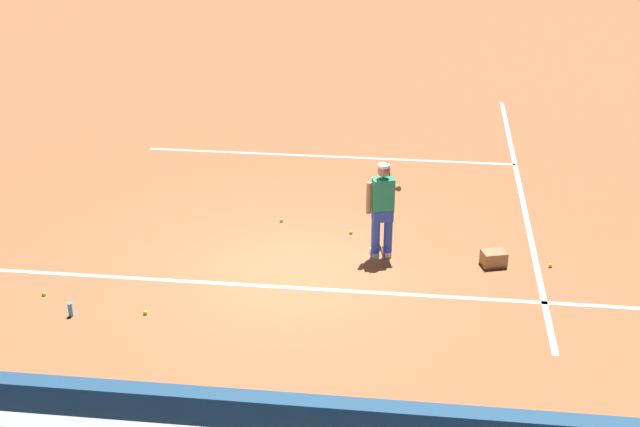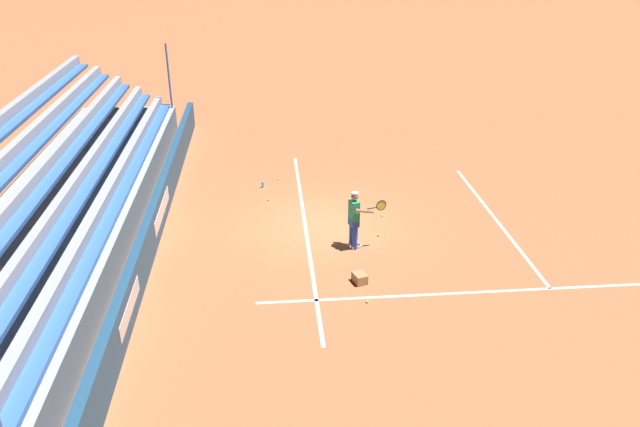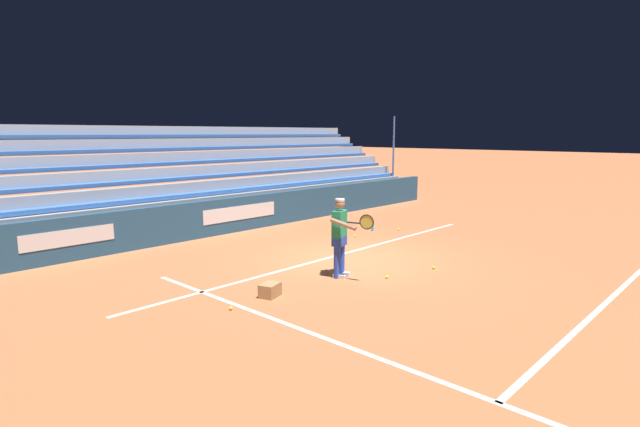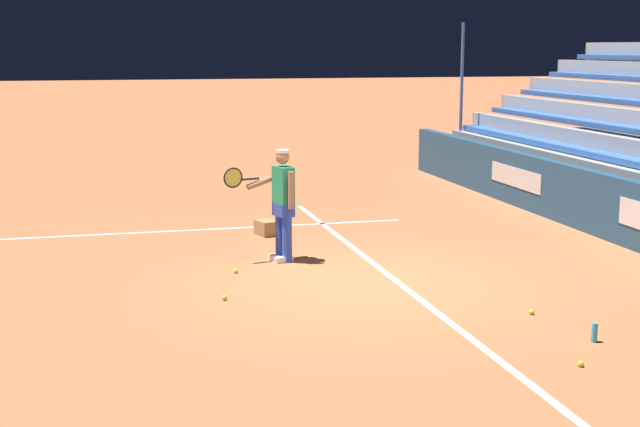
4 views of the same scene
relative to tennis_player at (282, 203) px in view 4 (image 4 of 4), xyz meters
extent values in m
plane|color=#B7663D|center=(-1.46, -0.81, -0.89)|extent=(160.00, 160.00, 0.00)
cube|color=white|center=(-1.46, -1.31, -0.89)|extent=(12.00, 0.10, 0.01)
cube|color=white|center=(2.65, 3.19, -0.89)|extent=(0.10, 12.00, 0.01)
cube|color=silver|center=(3.49, -5.61, -0.29)|extent=(2.20, 0.01, 0.40)
cylinder|color=#4C70B2|center=(8.35, -6.44, 1.03)|extent=(0.08, 0.08, 3.85)
cylinder|color=blue|center=(-0.10, -0.06, -0.45)|extent=(0.15, 0.15, 0.88)
cylinder|color=blue|center=(0.11, 0.00, -0.45)|extent=(0.15, 0.15, 0.88)
cube|color=white|center=(-0.12, 0.00, -0.85)|extent=(0.18, 0.30, 0.09)
cube|color=white|center=(0.09, 0.06, -0.85)|extent=(0.18, 0.30, 0.09)
cube|color=blue|center=(0.00, -0.03, -0.09)|extent=(0.39, 0.31, 0.20)
cube|color=#239366|center=(0.00, -0.03, 0.28)|extent=(0.40, 0.30, 0.58)
sphere|color=#A37556|center=(0.00, -0.02, 0.71)|extent=(0.21, 0.21, 0.21)
cylinder|color=white|center=(0.00, -0.02, 0.80)|extent=(0.20, 0.20, 0.05)
cylinder|color=#A37556|center=(-0.23, -0.10, 0.24)|extent=(0.09, 0.09, 0.56)
cylinder|color=#A37556|center=(0.18, 0.23, 0.33)|extent=(0.25, 0.59, 0.24)
cylinder|color=black|center=(0.11, 0.46, 0.38)|extent=(0.11, 0.30, 0.03)
torus|color=black|center=(0.04, 0.73, 0.42)|extent=(0.11, 0.31, 0.31)
cylinder|color=#D6D14C|center=(0.04, 0.73, 0.42)|extent=(0.08, 0.26, 0.27)
cube|color=#A87F51|center=(1.92, -0.12, -0.76)|extent=(0.47, 0.41, 0.26)
sphere|color=#CCE533|center=(-1.95, 1.17, -0.86)|extent=(0.07, 0.07, 0.07)
sphere|color=#CCE533|center=(-3.50, -2.41, -0.86)|extent=(0.07, 0.07, 0.07)
sphere|color=#CCE533|center=(-5.28, -2.04, -0.86)|extent=(0.07, 0.07, 0.07)
sphere|color=#CCE533|center=(-0.60, 0.81, -0.86)|extent=(0.07, 0.07, 0.07)
sphere|color=#CCE533|center=(2.88, -0.08, -0.86)|extent=(0.07, 0.07, 0.07)
cylinder|color=#33B2E5|center=(-4.62, -2.59, -0.78)|extent=(0.07, 0.07, 0.22)
camera|label=1|loc=(0.60, -13.82, 6.23)|focal=50.00mm
camera|label=2|loc=(15.63, -2.38, 7.68)|focal=35.00mm
camera|label=3|loc=(7.98, 6.82, 2.20)|focal=28.00mm
camera|label=4|loc=(-13.07, 2.68, 2.34)|focal=50.00mm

